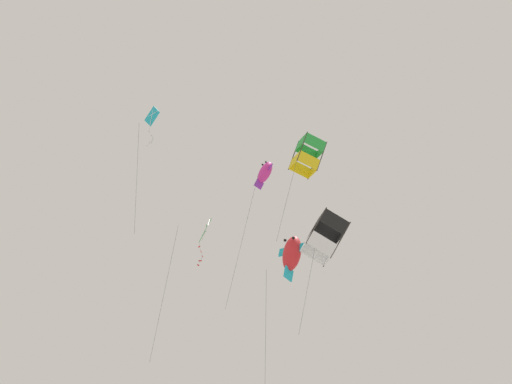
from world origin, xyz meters
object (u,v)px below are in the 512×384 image
at_px(kite_fish_near_left, 265,173).
at_px(kite_fish_upper_right, 292,254).
at_px(kite_diamond_low_drifter, 204,233).
at_px(kite_box_highest, 325,237).
at_px(kite_diamond_mid_left, 152,118).
at_px(kite_box_far_centre, 308,156).

bearing_deg(kite_fish_near_left, kite_fish_upper_right, 168.98).
distance_m(kite_fish_upper_right, kite_diamond_low_drifter, 5.10).
distance_m(kite_box_highest, kite_diamond_mid_left, 12.76).
height_order(kite_fish_upper_right, kite_fish_near_left, kite_fish_near_left).
bearing_deg(kite_diamond_low_drifter, kite_fish_near_left, -77.04).
relative_size(kite_box_highest, kite_diamond_low_drifter, 0.79).
xyz_separation_m(kite_diamond_mid_left, kite_fish_near_left, (7.32, -0.28, -1.70)).
xyz_separation_m(kite_fish_upper_right, kite_diamond_mid_left, (-6.02, 4.84, 8.26)).
xyz_separation_m(kite_fish_near_left, kite_box_far_centre, (-0.17, -4.59, -0.77)).
xyz_separation_m(kite_diamond_mid_left, kite_diamond_low_drifter, (2.90, -1.17, -6.59)).
bearing_deg(kite_diamond_low_drifter, kite_fish_upper_right, -138.14).
height_order(kite_fish_upper_right, kite_diamond_low_drifter, kite_diamond_low_drifter).
bearing_deg(kite_box_far_centre, kite_fish_near_left, 9.65).
bearing_deg(kite_box_highest, kite_fish_upper_right, 21.83).
bearing_deg(kite_fish_near_left, kite_box_far_centre, -177.20).
distance_m(kite_box_highest, kite_diamond_low_drifter, 7.40).
xyz_separation_m(kite_fish_upper_right, kite_diamond_low_drifter, (-3.12, 3.67, 1.67)).
bearing_deg(kite_fish_upper_right, kite_diamond_mid_left, 33.34).
xyz_separation_m(kite_box_highest, kite_diamond_low_drifter, (-3.13, 6.51, 1.64)).
height_order(kite_diamond_low_drifter, kite_fish_near_left, kite_fish_near_left).
height_order(kite_fish_upper_right, kite_diamond_mid_left, kite_diamond_mid_left).
bearing_deg(kite_diamond_mid_left, kite_diamond_low_drifter, -131.43).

